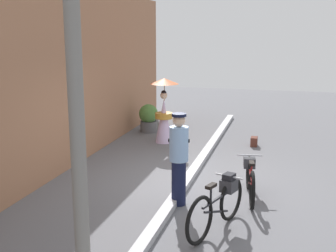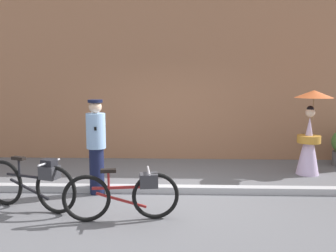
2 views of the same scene
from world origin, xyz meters
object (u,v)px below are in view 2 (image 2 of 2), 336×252
object	(u,v)px
person_officer	(96,144)
person_with_parasol	(310,133)
bicycle_near_officer	(33,183)
bicycle_far_side	(126,194)

from	to	relation	value
person_officer	person_with_parasol	distance (m)	4.52
person_with_parasol	bicycle_near_officer	bearing A→B (deg)	-155.21
bicycle_near_officer	bicycle_far_side	bearing A→B (deg)	-13.51
bicycle_far_side	person_with_parasol	world-z (taller)	person_with_parasol
person_with_parasol	person_officer	bearing A→B (deg)	-160.72
bicycle_far_side	person_with_parasol	bearing A→B (deg)	37.28
bicycle_far_side	person_with_parasol	size ratio (longest dim) A/B	0.92
person_with_parasol	bicycle_far_side	bearing A→B (deg)	-142.72
person_officer	bicycle_far_side	bearing A→B (deg)	-59.97
bicycle_near_officer	person_with_parasol	world-z (taller)	person_with_parasol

